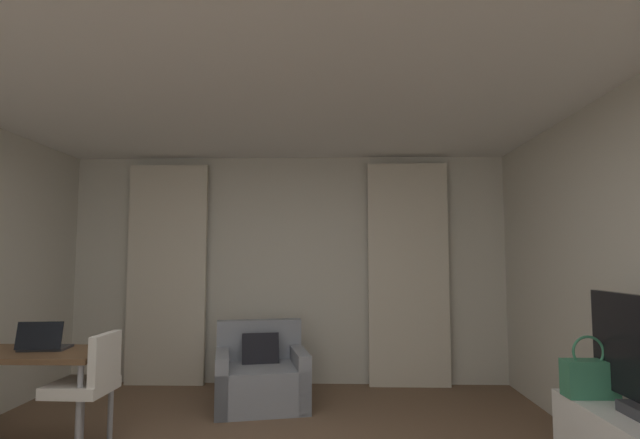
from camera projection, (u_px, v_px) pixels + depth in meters
name	position (u px, v px, depth m)	size (l,w,h in m)	color
wall_window	(288.00, 268.00, 5.57)	(5.12, 0.06, 2.60)	beige
ceiling	(237.00, 40.00, 2.66)	(5.12, 6.12, 0.06)	white
curtain_left_panel	(167.00, 273.00, 5.48)	(0.90, 0.06, 2.50)	beige
curtain_right_panel	(408.00, 273.00, 5.40)	(0.90, 0.06, 2.50)	beige
armchair	(261.00, 377.00, 4.64)	(1.01, 0.94, 0.78)	gray
desk	(22.00, 361.00, 3.52)	(1.23, 0.57, 0.74)	brown
desk_chair	(86.00, 403.00, 3.40)	(0.48, 0.48, 0.88)	gray
laptop	(44.00, 344.00, 3.56)	(0.35, 0.28, 0.22)	#2D2D33
handbag_primary	(589.00, 377.00, 2.90)	(0.30, 0.14, 0.37)	#387F5B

